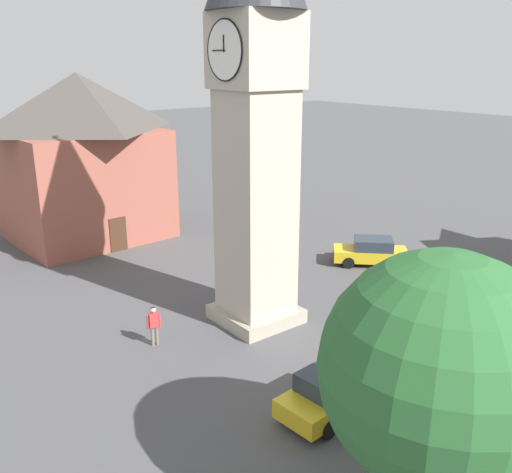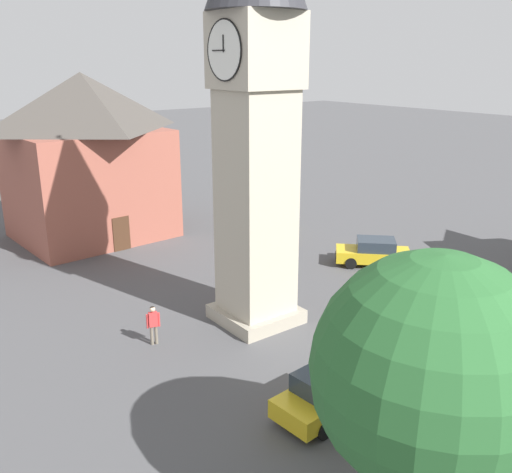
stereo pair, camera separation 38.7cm
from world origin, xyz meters
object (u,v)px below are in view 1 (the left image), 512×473
(clock_tower, at_px, (256,72))
(car_white_side, at_px, (257,219))
(building_shop_left, at_px, (83,156))
(pedestrian, at_px, (154,323))
(car_silver_kerb, at_px, (334,390))
(tree, at_px, (440,370))
(car_blue_kerb, at_px, (371,251))

(clock_tower, distance_m, car_white_side, 17.02)
(building_shop_left, bearing_deg, clock_tower, -176.47)
(pedestrian, bearing_deg, car_silver_kerb, -161.64)
(building_shop_left, bearing_deg, tree, 174.60)
(clock_tower, xyz_separation_m, car_blue_kerb, (1.57, -9.52, -9.90))
(car_silver_kerb, height_order, car_white_side, same)
(car_white_side, relative_size, pedestrian, 2.60)
(car_blue_kerb, distance_m, building_shop_left, 18.78)
(pedestrian, bearing_deg, tree, -175.26)
(pedestrian, xyz_separation_m, tree, (-12.27, -1.02, 3.31))
(building_shop_left, bearing_deg, car_silver_kerb, 177.22)
(pedestrian, bearing_deg, car_blue_kerb, -86.58)
(car_blue_kerb, bearing_deg, car_silver_kerb, 125.97)
(clock_tower, height_order, pedestrian, clock_tower)
(tree, relative_size, building_shop_left, 0.69)
(pedestrian, height_order, building_shop_left, building_shop_left)
(clock_tower, distance_m, car_silver_kerb, 12.25)
(tree, height_order, building_shop_left, building_shop_left)
(clock_tower, relative_size, tree, 2.56)
(car_blue_kerb, distance_m, car_white_side, 9.35)
(car_white_side, relative_size, tree, 0.61)
(car_white_side, bearing_deg, car_blue_kerb, -174.16)
(car_silver_kerb, xyz_separation_m, tree, (-4.66, 1.51, 3.55))
(clock_tower, xyz_separation_m, building_shop_left, (16.44, 1.01, -5.34))
(car_blue_kerb, height_order, car_silver_kerb, same)
(car_silver_kerb, relative_size, building_shop_left, 0.41)
(pedestrian, bearing_deg, building_shop_left, -13.12)
(clock_tower, xyz_separation_m, pedestrian, (0.72, 4.68, -9.65))
(car_white_side, xyz_separation_m, tree, (-22.43, 12.23, 3.55))
(tree, bearing_deg, building_shop_left, -5.40)
(car_white_side, height_order, tree, tree)
(tree, bearing_deg, car_blue_kerb, -45.12)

